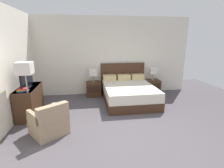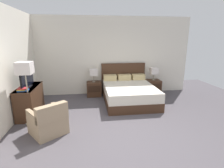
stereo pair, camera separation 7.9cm
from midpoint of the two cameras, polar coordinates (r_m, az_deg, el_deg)
name	(u,v)px [view 1 (the left image)]	position (r m, az deg, el deg)	size (l,w,h in m)	color
ground_plane	(124,139)	(3.94, 3.43, -17.46)	(9.92, 9.92, 0.00)	#4C474C
wall_back	(106,56)	(6.67, -2.30, 9.06)	(6.40, 0.06, 2.88)	silver
wall_left	(10,66)	(5.04, -30.84, 5.16)	(0.06, 5.11, 2.88)	silver
bed	(128,92)	(5.97, 4.96, -2.71)	(1.69, 2.10, 1.18)	#422819
nightstand_left	(94,89)	(6.54, -6.38, -1.61)	(0.53, 0.45, 0.53)	#422819
nightstand_right	(152,87)	(7.00, 12.72, -0.81)	(0.53, 0.45, 0.53)	#422819
table_lamp_left	(93,72)	(6.40, -6.54, 3.77)	(0.28, 0.28, 0.48)	gray
table_lamp_right	(153,71)	(6.86, 13.00, 4.23)	(0.28, 0.28, 0.48)	gray
dresser	(30,101)	(5.37, -25.68, -4.98)	(0.47, 1.21, 0.82)	#422819
tv	(27,78)	(5.19, -26.49, 1.72)	(0.18, 0.92, 0.52)	black
book_red_cover	(23,91)	(4.88, -27.45, -1.99)	(0.25, 0.19, 0.03)	#234C8E
book_blue_cover	(22,90)	(4.88, -27.81, -1.68)	(0.20, 0.20, 0.03)	gold
book_small_top	(23,89)	(4.87, -27.59, -1.38)	(0.21, 0.18, 0.03)	#B7282D
armchair_by_window	(49,122)	(4.22, -20.31, -11.70)	(0.96, 0.96, 0.76)	#9E8466
floor_lamp	(25,72)	(4.60, -26.95, 3.40)	(0.34, 0.34, 1.56)	gray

